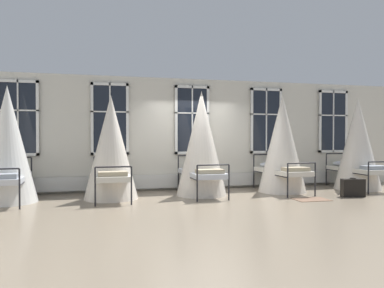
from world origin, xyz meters
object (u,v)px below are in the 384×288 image
(cot_third, at_px, (201,145))
(suitcase_dark, at_px, (353,188))
(cot_first, at_px, (8,146))
(cot_second, at_px, (111,148))
(cot_fifth, at_px, (358,145))
(cot_fourth, at_px, (282,145))

(cot_third, xyz_separation_m, suitcase_dark, (3.53, -1.21, -1.05))
(cot_third, bearing_deg, cot_first, 89.28)
(suitcase_dark, bearing_deg, cot_third, 170.65)
(cot_second, relative_size, cot_fifth, 0.96)
(cot_third, xyz_separation_m, cot_fourth, (2.27, 0.03, -0.01))
(cot_first, xyz_separation_m, cot_fifth, (9.10, -0.04, -0.02))
(cot_first, bearing_deg, cot_second, -92.47)
(cot_first, xyz_separation_m, cot_fourth, (6.78, 0.02, -0.01))
(cot_fourth, relative_size, suitcase_dark, 4.45)
(cot_first, xyz_separation_m, suitcase_dark, (8.05, -1.23, -1.05))
(cot_third, bearing_deg, cot_second, 89.97)
(cot_fourth, bearing_deg, cot_third, 89.45)
(cot_first, distance_m, cot_second, 2.27)
(cot_first, bearing_deg, cot_fifth, -91.82)
(suitcase_dark, bearing_deg, cot_second, 177.89)
(cot_fifth, bearing_deg, cot_first, 91.43)
(cot_third, bearing_deg, cot_fourth, -89.62)
(cot_first, relative_size, cot_fourth, 1.01)
(cot_second, height_order, suitcase_dark, cot_second)
(cot_fourth, height_order, suitcase_dark, cot_fourth)
(cot_first, relative_size, suitcase_dark, 4.50)
(cot_third, bearing_deg, suitcase_dark, -109.37)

